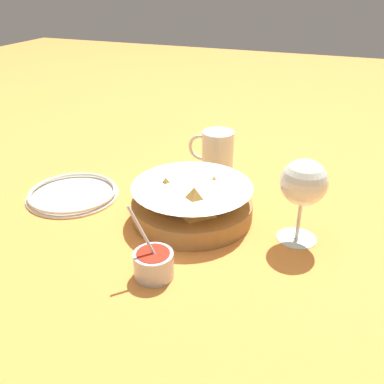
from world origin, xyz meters
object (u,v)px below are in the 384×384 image
object	(u,v)px
food_basket	(192,204)
wine_glass	(304,185)
side_plate	(73,193)
sauce_cup	(154,263)
beer_mug	(217,152)

from	to	relation	value
food_basket	wine_glass	world-z (taller)	wine_glass
wine_glass	side_plate	world-z (taller)	wine_glass
food_basket	sauce_cup	distance (m)	0.20
sauce_cup	beer_mug	distance (m)	0.45
food_basket	sauce_cup	bearing A→B (deg)	92.49
side_plate	beer_mug	bearing A→B (deg)	-134.24
sauce_cup	wine_glass	distance (m)	0.30
beer_mug	side_plate	distance (m)	0.36
wine_glass	sauce_cup	bearing A→B (deg)	44.08
beer_mug	side_plate	world-z (taller)	beer_mug
wine_glass	side_plate	distance (m)	0.51
beer_mug	side_plate	xyz separation A→B (m)	(0.25, 0.26, -0.04)
food_basket	sauce_cup	world-z (taller)	sauce_cup
sauce_cup	side_plate	bearing A→B (deg)	-32.58
beer_mug	food_basket	bearing A→B (deg)	96.85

